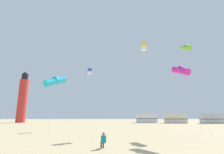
# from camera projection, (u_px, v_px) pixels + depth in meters

# --- Properties ---
(kite_flyer_standing) EXTENTS (0.44, 0.56, 1.16)m
(kite_flyer_standing) POSITION_uv_depth(u_px,v_px,m) (103.00, 140.00, 12.96)
(kite_flyer_standing) COLOR #147F84
(kite_flyer_standing) RESTS_ON ground
(kite_box_blue) EXTENTS (3.20, 2.14, 11.08)m
(kite_box_blue) POSITION_uv_depth(u_px,v_px,m) (90.00, 72.00, 33.03)
(kite_box_blue) COLOR silver
(kite_box_blue) RESTS_ON ground
(kite_tube_cyan) EXTENTS (2.03, 2.43, 6.53)m
(kite_tube_cyan) POSITION_uv_depth(u_px,v_px,m) (55.00, 81.00, 17.71)
(kite_tube_cyan) COLOR silver
(kite_tube_cyan) RESTS_ON ground
(kite_tube_magenta) EXTENTS (3.42, 3.32, 7.69)m
(kite_tube_magenta) POSITION_uv_depth(u_px,v_px,m) (181.00, 70.00, 18.07)
(kite_tube_magenta) COLOR silver
(kite_tube_magenta) RESTS_ON ground
(kite_tube_lime) EXTENTS (1.41, 2.53, 12.81)m
(kite_tube_lime) POSITION_uv_depth(u_px,v_px,m) (186.00, 48.00, 25.52)
(kite_tube_lime) COLOR silver
(kite_tube_lime) RESTS_ON ground
(kite_box_gold) EXTENTS (2.41, 2.41, 13.03)m
(kite_box_gold) POSITION_uv_depth(u_px,v_px,m) (144.00, 47.00, 26.05)
(kite_box_gold) COLOR silver
(kite_box_gold) RESTS_ON ground
(lighthouse_distant) EXTENTS (2.80, 2.80, 16.80)m
(lighthouse_distant) POSITION_uv_depth(u_px,v_px,m) (23.00, 98.00, 57.09)
(lighthouse_distant) COLOR red
(lighthouse_distant) RESTS_ON ground
(rv_van_white) EXTENTS (6.61, 2.88, 2.80)m
(rv_van_white) POSITION_uv_depth(u_px,v_px,m) (147.00, 118.00, 54.88)
(rv_van_white) COLOR white
(rv_van_white) RESTS_ON ground
(rv_van_cream) EXTENTS (6.60, 2.83, 2.80)m
(rv_van_cream) POSITION_uv_depth(u_px,v_px,m) (175.00, 118.00, 52.13)
(rv_van_cream) COLOR beige
(rv_van_cream) RESTS_ON ground
(rv_van_silver) EXTENTS (6.52, 2.58, 2.80)m
(rv_van_silver) POSITION_uv_depth(u_px,v_px,m) (212.00, 119.00, 50.34)
(rv_van_silver) COLOR #B7BABF
(rv_van_silver) RESTS_ON ground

